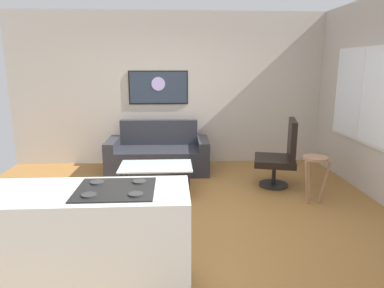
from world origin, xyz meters
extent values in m
cube|color=olive|center=(0.00, 0.00, -0.02)|extent=(6.40, 6.40, 0.04)
cube|color=#BDB2A5|center=(0.00, 2.42, 1.40)|extent=(6.40, 0.05, 2.80)
cube|color=#2A2B32|center=(-0.48, 1.80, 0.21)|extent=(1.42, 0.87, 0.42)
cube|color=#2A2B32|center=(-0.47, 2.14, 0.65)|extent=(1.40, 0.20, 0.45)
cube|color=#2A2B32|center=(-1.27, 1.82, 0.29)|extent=(0.20, 0.84, 0.58)
cube|color=#2A2B32|center=(0.31, 1.78, 0.29)|extent=(0.20, 0.84, 0.58)
cube|color=silver|center=(-0.47, 0.75, 0.41)|extent=(1.05, 0.64, 0.02)
cylinder|color=#232326|center=(-0.94, 0.48, 0.20)|extent=(0.03, 0.03, 0.40)
cylinder|color=#232326|center=(0.00, 0.48, 0.20)|extent=(0.03, 0.03, 0.40)
cylinder|color=#232326|center=(-0.94, 1.02, 0.20)|extent=(0.03, 0.03, 0.40)
cylinder|color=#232326|center=(0.00, 1.02, 0.20)|extent=(0.03, 0.03, 0.40)
cylinder|color=black|center=(1.35, 0.95, 0.02)|extent=(0.44, 0.44, 0.04)
cylinder|color=black|center=(1.35, 0.95, 0.23)|extent=(0.06, 0.06, 0.38)
cube|color=black|center=(1.35, 0.95, 0.41)|extent=(0.74, 0.76, 0.10)
cube|color=black|center=(1.58, 0.89, 0.75)|extent=(0.23, 0.63, 0.60)
cylinder|color=#A07453|center=(1.69, 0.26, 0.63)|extent=(0.33, 0.33, 0.03)
cylinder|color=#A07453|center=(1.69, 0.41, 0.31)|extent=(0.04, 0.13, 0.61)
cylinder|color=#A07453|center=(1.57, 0.19, 0.31)|extent=(0.13, 0.10, 0.61)
cylinder|color=#A07453|center=(1.81, 0.19, 0.31)|extent=(0.13, 0.10, 0.61)
cube|color=silver|center=(-0.98, -1.55, 0.45)|extent=(1.78, 0.66, 0.91)
cube|color=black|center=(-0.66, -1.55, 0.91)|extent=(0.60, 0.52, 0.01)
cylinder|color=#2D2D2D|center=(-0.83, -1.69, 0.92)|extent=(0.11, 0.11, 0.01)
cylinder|color=#2D2D2D|center=(-0.49, -1.69, 0.92)|extent=(0.11, 0.11, 0.01)
cylinder|color=#2D2D2D|center=(-0.83, -1.41, 0.92)|extent=(0.11, 0.11, 0.01)
cylinder|color=#2D2D2D|center=(-0.49, -1.41, 0.92)|extent=(0.11, 0.11, 0.01)
cube|color=black|center=(-0.48, 2.39, 1.44)|extent=(1.10, 0.01, 0.62)
cube|color=#2B3644|center=(-0.48, 2.38, 1.44)|extent=(1.05, 0.02, 0.57)
cylinder|color=#BCA7E7|center=(-0.48, 2.37, 1.51)|extent=(0.25, 0.01, 0.25)
cube|color=silver|center=(2.59, 0.90, 1.41)|extent=(0.02, 1.61, 1.40)
cube|color=white|center=(2.58, 0.90, 1.41)|extent=(0.01, 1.53, 1.32)
cube|color=silver|center=(2.58, 0.90, 1.41)|extent=(0.01, 0.04, 1.32)
camera|label=1|loc=(-0.21, -4.09, 1.85)|focal=32.26mm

